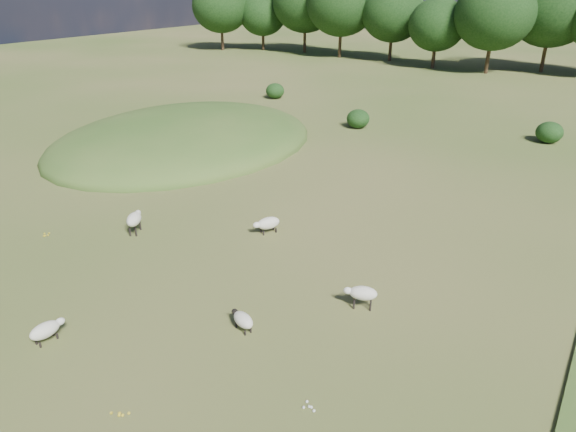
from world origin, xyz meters
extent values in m
plane|color=#36591B|center=(0.00, 20.00, 0.00)|extent=(160.00, 160.00, 0.00)
ellipsoid|color=#33561E|center=(-12.00, 12.00, 0.00)|extent=(16.00, 20.00, 4.00)
cylinder|color=black|center=(-42.96, 52.57, 1.89)|extent=(0.44, 0.44, 3.77)
ellipsoid|color=black|center=(-42.96, 52.57, 6.50)|extent=(8.81, 8.81, 7.93)
cylinder|color=black|center=(-37.62, 56.23, 1.56)|extent=(0.44, 0.44, 3.12)
ellipsoid|color=black|center=(-37.62, 56.23, 5.38)|extent=(7.28, 7.28, 6.55)
cylinder|color=black|center=(-30.54, 57.35, 2.11)|extent=(0.44, 0.44, 4.21)
ellipsoid|color=black|center=(-30.54, 57.35, 7.25)|extent=(9.83, 9.83, 8.84)
cylinder|color=black|center=(-23.43, 55.54, 2.09)|extent=(0.44, 0.44, 4.18)
ellipsoid|color=black|center=(-23.43, 55.54, 7.20)|extent=(9.75, 9.75, 8.78)
cylinder|color=black|center=(-15.94, 56.24, 1.80)|extent=(0.44, 0.44, 3.61)
ellipsoid|color=black|center=(-15.94, 56.24, 6.21)|extent=(8.41, 8.41, 7.57)
cylinder|color=black|center=(-8.82, 53.43, 1.51)|extent=(0.44, 0.44, 3.02)
ellipsoid|color=black|center=(-8.82, 53.43, 5.20)|extent=(7.04, 7.04, 6.34)
cylinder|color=black|center=(-2.08, 52.98, 1.95)|extent=(0.44, 0.44, 3.90)
ellipsoid|color=black|center=(-2.08, 52.98, 6.71)|extent=(9.09, 9.09, 8.18)
cylinder|color=black|center=(3.25, 57.90, 2.11)|extent=(0.44, 0.44, 4.22)
ellipsoid|color=black|center=(3.25, 57.90, 7.27)|extent=(9.85, 9.85, 8.86)
ellipsoid|color=black|center=(-3.69, 22.12, 0.71)|extent=(1.73, 1.73, 1.42)
ellipsoid|color=black|center=(9.08, 25.97, 0.73)|extent=(1.79, 1.79, 1.46)
ellipsoid|color=black|center=(-15.04, 27.30, 0.71)|extent=(1.74, 1.74, 1.43)
ellipsoid|color=beige|center=(1.06, 3.83, 0.47)|extent=(1.00, 1.20, 0.54)
ellipsoid|color=silver|center=(0.78, 3.33, 0.51)|extent=(0.39, 0.43, 0.27)
cylinder|color=black|center=(1.03, 3.50, 0.10)|extent=(0.08, 0.08, 0.20)
cylinder|color=black|center=(0.79, 3.62, 0.10)|extent=(0.08, 0.08, 0.20)
cylinder|color=black|center=(1.32, 4.04, 0.10)|extent=(0.08, 0.08, 0.20)
cylinder|color=black|center=(1.09, 4.17, 0.10)|extent=(0.08, 0.08, 0.20)
ellipsoid|color=beige|center=(7.16, 0.92, 0.60)|extent=(1.09, 0.84, 0.50)
ellipsoid|color=silver|center=(6.67, 0.72, 0.63)|extent=(0.38, 0.34, 0.25)
cylinder|color=black|center=(6.94, 0.70, 0.18)|extent=(0.07, 0.07, 0.35)
cylinder|color=black|center=(6.85, 0.92, 0.18)|extent=(0.07, 0.07, 0.35)
cylinder|color=black|center=(7.46, 0.91, 0.18)|extent=(0.07, 0.07, 0.35)
cylinder|color=black|center=(7.37, 1.14, 0.18)|extent=(0.07, 0.07, 0.35)
ellipsoid|color=beige|center=(4.50, -2.34, 0.39)|extent=(0.99, 0.72, 0.45)
ellipsoid|color=black|center=(4.04, -2.19, 0.42)|extent=(0.34, 0.29, 0.23)
cylinder|color=black|center=(4.22, -2.37, 0.08)|extent=(0.06, 0.06, 0.17)
cylinder|color=black|center=(4.29, -2.16, 0.08)|extent=(0.06, 0.06, 0.17)
cylinder|color=black|center=(4.71, -2.53, 0.08)|extent=(0.06, 0.06, 0.17)
cylinder|color=black|center=(4.77, -2.32, 0.08)|extent=(0.06, 0.06, 0.17)
ellipsoid|color=beige|center=(-0.29, -6.24, 0.42)|extent=(0.58, 0.99, 0.49)
ellipsoid|color=silver|center=(-0.25, -5.72, 0.46)|extent=(0.26, 0.33, 0.25)
cylinder|color=black|center=(-0.39, -5.95, 0.09)|extent=(0.07, 0.07, 0.18)
cylinder|color=black|center=(-0.15, -5.97, 0.09)|extent=(0.07, 0.07, 0.18)
cylinder|color=black|center=(-0.43, -6.51, 0.09)|extent=(0.07, 0.07, 0.18)
cylinder|color=black|center=(-0.20, -6.53, 0.09)|extent=(0.07, 0.07, 0.18)
ellipsoid|color=beige|center=(-3.90, 0.49, 0.67)|extent=(1.05, 1.22, 0.55)
ellipsoid|color=silver|center=(-4.20, 0.99, 0.71)|extent=(0.41, 0.44, 0.28)
cylinder|color=black|center=(-4.18, 0.69, 0.20)|extent=(0.08, 0.08, 0.39)
cylinder|color=black|center=(-3.95, 0.83, 0.20)|extent=(0.08, 0.08, 0.39)
cylinder|color=black|center=(-3.85, 0.15, 0.20)|extent=(0.08, 0.08, 0.39)
cylinder|color=black|center=(-3.62, 0.29, 0.20)|extent=(0.08, 0.08, 0.39)
camera|label=1|loc=(13.24, -12.83, 10.39)|focal=32.00mm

